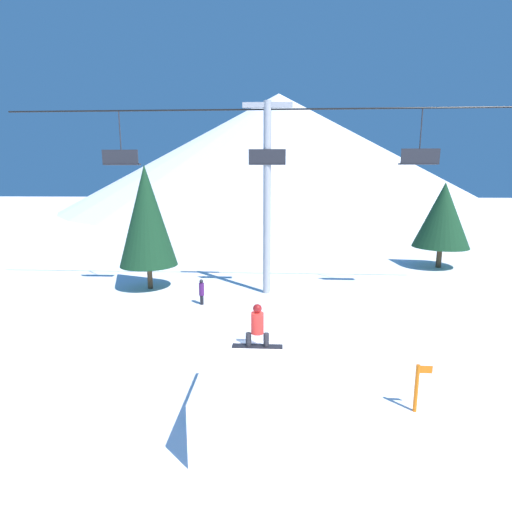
# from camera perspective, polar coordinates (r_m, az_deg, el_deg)

# --- Properties ---
(ground_plane) EXTENTS (220.00, 220.00, 0.00)m
(ground_plane) POSITION_cam_1_polar(r_m,az_deg,el_deg) (11.24, 1.78, -20.75)
(ground_plane) COLOR white
(mountain_ridge) EXTENTS (80.79, 80.79, 21.69)m
(mountain_ridge) POSITION_cam_1_polar(r_m,az_deg,el_deg) (81.60, 3.18, 14.67)
(mountain_ridge) COLOR silver
(mountain_ridge) RESTS_ON ground_plane
(snow_ramp) EXTENTS (2.10, 3.42, 1.45)m
(snow_ramp) POSITION_cam_1_polar(r_m,az_deg,el_deg) (10.32, -1.56, -19.20)
(snow_ramp) COLOR white
(snow_ramp) RESTS_ON ground_plane
(snowboarder) EXTENTS (1.36, 0.34, 1.20)m
(snowboarder) POSITION_cam_1_polar(r_m,az_deg,el_deg) (10.81, 0.19, -9.98)
(snowboarder) COLOR black
(snowboarder) RESTS_ON snow_ramp
(chairlift) EXTENTS (25.74, 0.44, 9.53)m
(chairlift) POSITION_cam_1_polar(r_m,az_deg,el_deg) (20.09, 1.60, 10.98)
(chairlift) COLOR #9E9EA3
(chairlift) RESTS_ON ground_plane
(pine_tree_near) EXTENTS (3.04, 3.04, 6.59)m
(pine_tree_near) POSITION_cam_1_polar(r_m,az_deg,el_deg) (21.79, -15.35, 5.53)
(pine_tree_near) COLOR #4C3823
(pine_tree_near) RESTS_ON ground_plane
(pine_tree_far) EXTENTS (3.57, 3.57, 5.63)m
(pine_tree_far) POSITION_cam_1_polar(r_m,az_deg,el_deg) (28.86, 25.14, 5.31)
(pine_tree_far) COLOR #4C3823
(pine_tree_far) RESTS_ON ground_plane
(trail_marker) EXTENTS (0.41, 0.10, 1.29)m
(trail_marker) POSITION_cam_1_polar(r_m,az_deg,el_deg) (11.48, 22.04, -16.89)
(trail_marker) COLOR orange
(trail_marker) RESTS_ON ground_plane
(distant_skier) EXTENTS (0.24, 0.24, 1.23)m
(distant_skier) POSITION_cam_1_polar(r_m,az_deg,el_deg) (19.07, -7.78, -4.96)
(distant_skier) COLOR black
(distant_skier) RESTS_ON ground_plane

